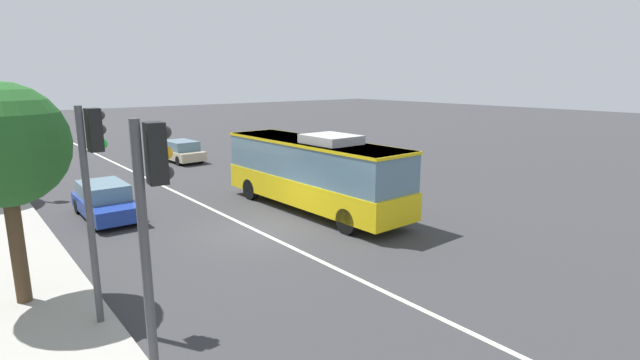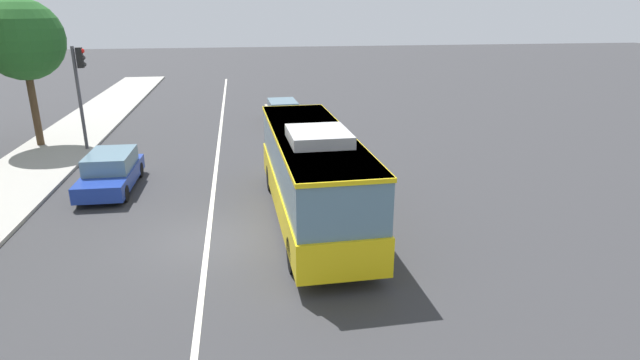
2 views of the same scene
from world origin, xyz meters
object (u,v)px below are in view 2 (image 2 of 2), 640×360
Objects in this scene: transit_bus at (312,171)px; sedan_blue at (111,172)px; street_tree_kerbside_left at (22,40)px; sedan_beige at (282,112)px; traffic_light_far_corner at (80,81)px.

transit_bus is 2.22× the size of sedan_blue.
sedan_blue is at bearing 57.60° from transit_bus.
transit_bus reaches higher than sedan_blue.
transit_bus is 8.84m from sedan_blue.
street_tree_kerbside_left is at bearing 45.44° from transit_bus.
transit_bus is at bearing 59.96° from sedan_blue.
transit_bus reaches higher than sedan_beige.
sedan_blue is (4.50, 7.52, -1.09)m from transit_bus.
sedan_beige is 13.60m from sedan_blue.
traffic_light_far_corner reaches higher than sedan_beige.
street_tree_kerbside_left is at bearing -144.10° from sedan_blue.
street_tree_kerbside_left is (11.84, 12.67, 3.63)m from transit_bus.
street_tree_kerbside_left reaches higher than sedan_blue.
transit_bus is 1.93× the size of traffic_light_far_corner.
transit_bus is 2.20× the size of sedan_beige.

